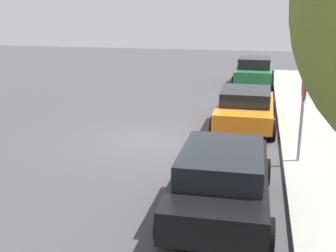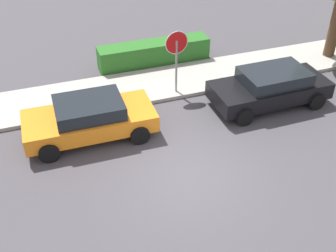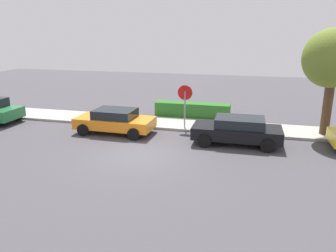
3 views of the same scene
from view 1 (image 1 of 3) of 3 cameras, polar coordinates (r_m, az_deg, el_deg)
name	(u,v)px [view 1 (image 1 of 3)]	position (r m, az deg, el deg)	size (l,w,h in m)	color
ground_plane	(149,140)	(13.35, -2.62, -1.94)	(60.00, 60.00, 0.00)	#423F44
sidewalk_curb	(325,150)	(13.06, 20.48, -3.05)	(32.00, 2.48, 0.14)	#9E9B93
stop_sign	(303,99)	(11.30, 17.85, 3.47)	(0.88, 0.08, 2.58)	gray
parked_car_black	(222,177)	(8.69, 7.28, -6.93)	(4.33, 2.08, 1.36)	black
parked_car_orange	(246,107)	(14.98, 10.46, 2.55)	(4.26, 2.12, 1.33)	orange
parked_car_green	(254,71)	(23.40, 11.61, 7.35)	(4.22, 2.18, 1.48)	#236B38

